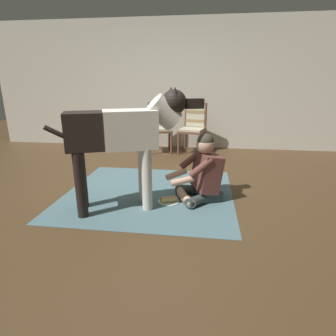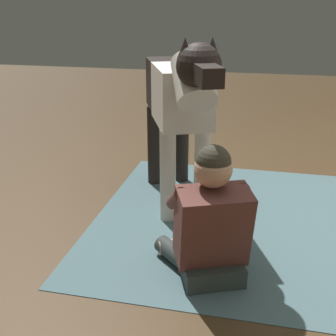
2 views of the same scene
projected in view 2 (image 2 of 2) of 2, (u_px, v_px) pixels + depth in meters
ground_plane at (217, 221)px, 3.15m from camera, size 13.76×13.76×0.00m
area_rug at (232, 220)px, 3.15m from camera, size 2.10×1.98×0.01m
person_sitting_on_floor at (210, 223)px, 2.44m from camera, size 0.70×0.62×0.80m
large_dog at (180, 99)px, 3.08m from camera, size 1.56×0.77×1.32m
hot_dog_on_plate at (192, 233)px, 2.93m from camera, size 0.26×0.26×0.06m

